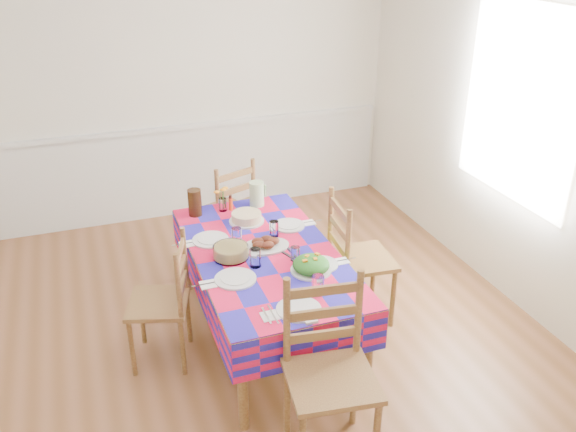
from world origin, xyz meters
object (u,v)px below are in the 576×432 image
(chair_left, at_px, (164,303))
(chair_right, at_px, (356,259))
(green_pitcher, at_px, (257,194))
(tea_pitcher, at_px, (195,202))
(chair_near, at_px, (329,374))
(meat_platter, at_px, (265,244))
(dining_table, at_px, (265,262))
(chair_far, at_px, (227,213))

(chair_left, bearing_deg, chair_right, 108.28)
(green_pitcher, xyz_separation_m, tea_pitcher, (-0.49, -0.01, 0.01))
(chair_near, bearing_deg, chair_right, 65.65)
(tea_pitcher, bearing_deg, meat_platter, -63.02)
(green_pitcher, bearing_deg, meat_platter, -102.53)
(chair_right, bearing_deg, chair_left, 95.78)
(dining_table, relative_size, meat_platter, 5.26)
(chair_near, relative_size, chair_right, 1.06)
(meat_platter, height_order, chair_far, chair_far)
(dining_table, distance_m, chair_near, 1.09)
(dining_table, height_order, chair_right, chair_right)
(chair_near, height_order, chair_far, chair_near)
(tea_pitcher, distance_m, chair_far, 0.59)
(green_pitcher, height_order, tea_pitcher, tea_pitcher)
(dining_table, xyz_separation_m, chair_right, (0.69, 0.00, -0.12))
(dining_table, bearing_deg, chair_left, -178.96)
(meat_platter, relative_size, chair_near, 0.32)
(green_pitcher, height_order, chair_left, chair_left)
(meat_platter, relative_size, chair_right, 0.34)
(tea_pitcher, bearing_deg, chair_far, 48.02)
(green_pitcher, distance_m, chair_far, 0.50)
(tea_pitcher, height_order, chair_left, chair_left)
(green_pitcher, bearing_deg, chair_far, 113.17)
(chair_far, distance_m, chair_right, 1.28)
(meat_platter, height_order, green_pitcher, green_pitcher)
(tea_pitcher, xyz_separation_m, chair_right, (1.00, -0.72, -0.29))
(chair_near, bearing_deg, chair_far, 97.36)
(chair_right, bearing_deg, chair_near, 153.13)
(tea_pitcher, xyz_separation_m, chair_near, (0.32, -1.81, -0.27))
(green_pitcher, height_order, chair_near, chair_near)
(dining_table, distance_m, chair_far, 1.10)
(meat_platter, distance_m, chair_far, 1.06)
(meat_platter, bearing_deg, chair_far, 90.31)
(chair_near, bearing_deg, dining_table, 97.95)
(meat_platter, bearing_deg, tea_pitcher, 116.98)
(chair_right, bearing_deg, tea_pitcher, 59.34)
(green_pitcher, bearing_deg, tea_pitcher, -179.11)
(chair_near, xyz_separation_m, chair_right, (0.68, 1.09, -0.03))
(green_pitcher, relative_size, chair_left, 0.22)
(meat_platter, relative_size, green_pitcher, 1.71)
(meat_platter, bearing_deg, chair_right, -5.11)
(dining_table, distance_m, chair_right, 0.70)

